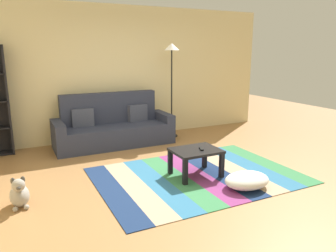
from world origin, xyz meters
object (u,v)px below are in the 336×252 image
at_px(standing_lamp, 172,59).
at_px(tv_remote, 201,149).
at_px(coffee_table, 196,154).
at_px(pouf, 247,180).
at_px(dog, 19,194).
at_px(couch, 113,128).

bearing_deg(standing_lamp, tv_remote, -106.06).
height_order(standing_lamp, tv_remote, standing_lamp).
relative_size(coffee_table, tv_remote, 4.56).
distance_m(coffee_table, pouf, 0.82).
distance_m(pouf, standing_lamp, 3.25).
height_order(pouf, dog, dog).
height_order(couch, coffee_table, couch).
bearing_deg(tv_remote, dog, -161.57).
bearing_deg(pouf, dog, 164.25).
relative_size(standing_lamp, tv_remote, 13.02).
height_order(pouf, tv_remote, tv_remote).
bearing_deg(pouf, couch, 109.27).
bearing_deg(coffee_table, dog, 177.82).
xyz_separation_m(dog, standing_lamp, (3.07, 2.09, 1.47)).
height_order(dog, standing_lamp, standing_lamp).
bearing_deg(standing_lamp, dog, -145.79).
bearing_deg(couch, dog, -130.88).
bearing_deg(couch, standing_lamp, 2.11).
xyz_separation_m(couch, dog, (-1.76, -2.04, -0.18)).
relative_size(coffee_table, standing_lamp, 0.35).
bearing_deg(dog, standing_lamp, 34.21).
xyz_separation_m(coffee_table, standing_lamp, (0.71, 2.18, 1.30)).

